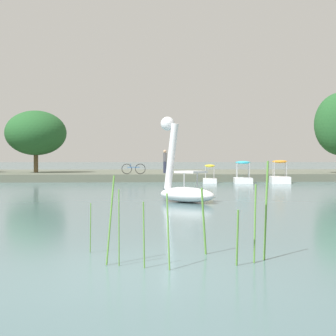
{
  "coord_description": "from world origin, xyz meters",
  "views": [
    {
      "loc": [
        0.27,
        -6.94,
        1.58
      ],
      "look_at": [
        1.44,
        15.26,
        1.21
      ],
      "focal_mm": 52.29,
      "sensor_mm": 36.0,
      "label": 1
    }
  ],
  "objects_px": {
    "pedal_boat_yellow": "(210,177)",
    "pedal_boat_cyan": "(243,177)",
    "tree_broadleaf_left": "(36,133)",
    "person_on_path": "(165,161)",
    "pedal_boat_orange": "(280,177)",
    "swan_boat": "(184,184)",
    "bicycle_parked": "(134,169)"
  },
  "relations": [
    {
      "from": "pedal_boat_yellow",
      "to": "person_on_path",
      "type": "xyz_separation_m",
      "value": [
        -2.83,
        4.71,
        1.13
      ]
    },
    {
      "from": "pedal_boat_orange",
      "to": "tree_broadleaf_left",
      "type": "height_order",
      "value": "tree_broadleaf_left"
    },
    {
      "from": "tree_broadleaf_left",
      "to": "swan_boat",
      "type": "bearing_deg",
      "value": -65.04
    },
    {
      "from": "swan_boat",
      "to": "person_on_path",
      "type": "distance_m",
      "value": 19.45
    },
    {
      "from": "swan_boat",
      "to": "person_on_path",
      "type": "height_order",
      "value": "swan_boat"
    },
    {
      "from": "pedal_boat_yellow",
      "to": "pedal_boat_orange",
      "type": "relative_size",
      "value": 0.77
    },
    {
      "from": "tree_broadleaf_left",
      "to": "person_on_path",
      "type": "bearing_deg",
      "value": -12.75
    },
    {
      "from": "pedal_boat_orange",
      "to": "person_on_path",
      "type": "bearing_deg",
      "value": 145.63
    },
    {
      "from": "person_on_path",
      "to": "pedal_boat_yellow",
      "type": "bearing_deg",
      "value": -59.02
    },
    {
      "from": "tree_broadleaf_left",
      "to": "person_on_path",
      "type": "height_order",
      "value": "tree_broadleaf_left"
    },
    {
      "from": "swan_boat",
      "to": "pedal_boat_yellow",
      "type": "xyz_separation_m",
      "value": [
        3.02,
        14.71,
        -0.29
      ]
    },
    {
      "from": "pedal_boat_yellow",
      "to": "pedal_boat_cyan",
      "type": "distance_m",
      "value": 2.26
    },
    {
      "from": "pedal_boat_yellow",
      "to": "person_on_path",
      "type": "height_order",
      "value": "person_on_path"
    },
    {
      "from": "swan_boat",
      "to": "pedal_boat_cyan",
      "type": "bearing_deg",
      "value": 70.15
    },
    {
      "from": "swan_boat",
      "to": "tree_broadleaf_left",
      "type": "bearing_deg",
      "value": 114.96
    },
    {
      "from": "pedal_boat_yellow",
      "to": "pedal_boat_cyan",
      "type": "height_order",
      "value": "pedal_boat_cyan"
    },
    {
      "from": "pedal_boat_cyan",
      "to": "pedal_boat_orange",
      "type": "height_order",
      "value": "pedal_boat_orange"
    },
    {
      "from": "bicycle_parked",
      "to": "pedal_boat_orange",
      "type": "bearing_deg",
      "value": -17.11
    },
    {
      "from": "person_on_path",
      "to": "bicycle_parked",
      "type": "distance_m",
      "value": 3.22
    },
    {
      "from": "swan_boat",
      "to": "pedal_boat_orange",
      "type": "distance_m",
      "value": 16.24
    },
    {
      "from": "person_on_path",
      "to": "tree_broadleaf_left",
      "type": "bearing_deg",
      "value": 167.25
    },
    {
      "from": "pedal_boat_cyan",
      "to": "person_on_path",
      "type": "bearing_deg",
      "value": 136.68
    },
    {
      "from": "swan_boat",
      "to": "pedal_boat_orange",
      "type": "bearing_deg",
      "value": 61.61
    },
    {
      "from": "pedal_boat_orange",
      "to": "person_on_path",
      "type": "relative_size",
      "value": 1.33
    },
    {
      "from": "swan_boat",
      "to": "person_on_path",
      "type": "xyz_separation_m",
      "value": [
        0.19,
        19.43,
        0.84
      ]
    },
    {
      "from": "pedal_boat_yellow",
      "to": "person_on_path",
      "type": "distance_m",
      "value": 5.61
    },
    {
      "from": "pedal_boat_yellow",
      "to": "pedal_boat_orange",
      "type": "bearing_deg",
      "value": -5.26
    },
    {
      "from": "pedal_boat_cyan",
      "to": "person_on_path",
      "type": "height_order",
      "value": "person_on_path"
    },
    {
      "from": "pedal_boat_cyan",
      "to": "swan_boat",
      "type": "bearing_deg",
      "value": -109.85
    },
    {
      "from": "tree_broadleaf_left",
      "to": "bicycle_parked",
      "type": "bearing_deg",
      "value": -29.15
    },
    {
      "from": "pedal_boat_cyan",
      "to": "tree_broadleaf_left",
      "type": "relative_size",
      "value": 0.43
    },
    {
      "from": "pedal_boat_yellow",
      "to": "bicycle_parked",
      "type": "relative_size",
      "value": 1.07
    }
  ]
}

